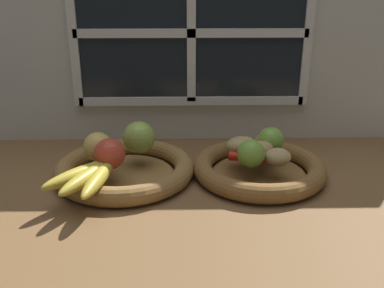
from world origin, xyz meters
TOP-DOWN VIEW (x-y plane):
  - ground_plane at (0.00, 0.00)cm, footprint 140.00×90.00cm
  - back_wall at (0.00, 29.77)cm, footprint 140.00×4.60cm
  - fruit_bowl_left at (-16.55, 2.13)cm, footprint 33.33×33.33cm
  - fruit_bowl_right at (15.84, 2.13)cm, footprint 31.90×31.90cm
  - apple_green_back at (-13.29, 7.03)cm, footprint 7.95×7.95cm
  - apple_red_front at (-19.07, -2.46)cm, footprint 7.12×7.12cm
  - apple_golden_left at (-22.58, 2.51)cm, footprint 6.81×6.81cm
  - banana_bunch_front at (-22.34, -9.80)cm, footprint 14.72×19.50cm
  - potato_back at (18.06, 7.03)cm, footprint 8.10×8.30cm
  - potato_small at (19.40, -1.42)cm, footprint 7.24×6.86cm
  - potato_oblong at (11.84, 5.25)cm, footprint 9.04×7.43cm
  - potato_large at (15.84, 2.13)cm, footprint 8.55×7.54cm
  - lime_near at (12.97, -2.18)cm, footprint 6.41×6.41cm
  - lime_far at (19.19, 6.45)cm, footprint 6.44×6.44cm
  - chili_pepper at (14.80, -1.03)cm, footprint 13.32×7.34cm

SIDE VIEW (x-z plane):
  - ground_plane at x=0.00cm, z-range -3.00..0.00cm
  - fruit_bowl_left at x=-16.55cm, z-range -0.18..4.35cm
  - fruit_bowl_right at x=15.84cm, z-range -0.17..4.35cm
  - chili_pepper at x=14.80cm, z-range 4.52..6.86cm
  - banana_bunch_front at x=-22.34cm, z-range 4.52..7.69cm
  - potato_small at x=19.40cm, z-range 4.52..8.54cm
  - potato_large at x=15.84cm, z-range 4.52..8.97cm
  - potato_oblong at x=11.84cm, z-range 4.52..9.04cm
  - potato_back at x=18.06cm, z-range 4.52..9.08cm
  - lime_near at x=12.97cm, z-range 4.52..10.93cm
  - lime_far at x=19.19cm, z-range 4.52..10.97cm
  - apple_golden_left at x=-22.58cm, z-range 4.52..11.33cm
  - apple_red_front at x=-19.07cm, z-range 4.52..11.64cm
  - apple_green_back at x=-13.29cm, z-range 4.52..12.47cm
  - back_wall at x=0.00cm, z-range 0.38..55.38cm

